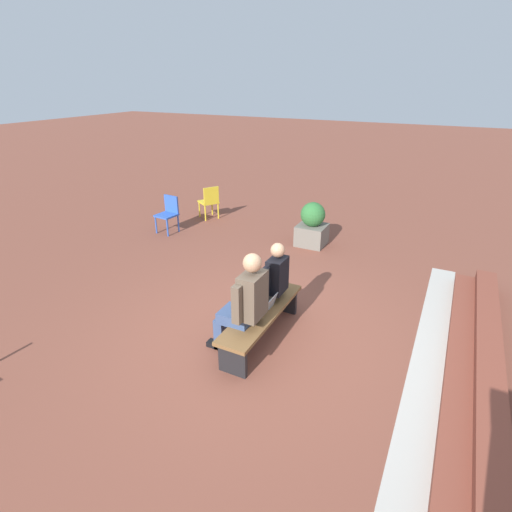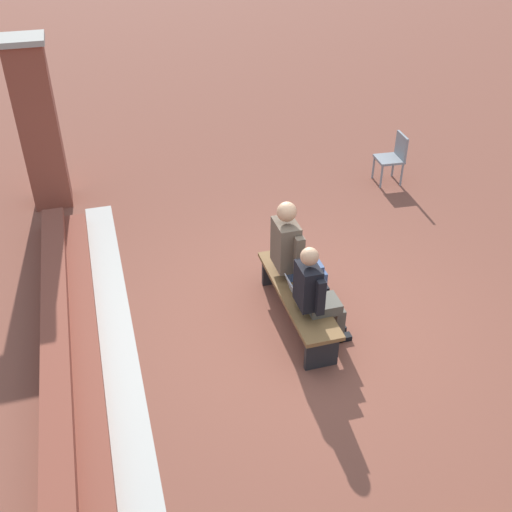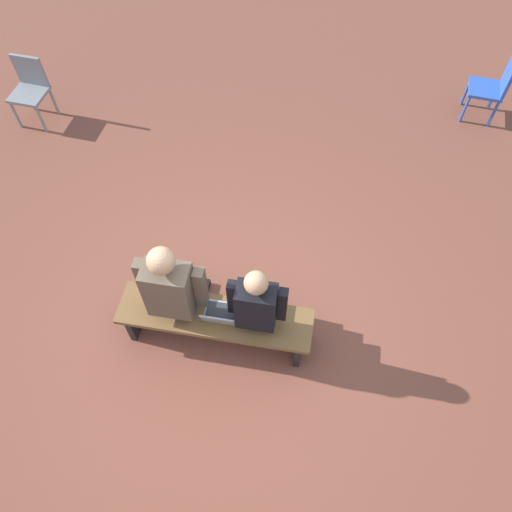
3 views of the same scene
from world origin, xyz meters
TOP-DOWN VIEW (x-y plane):
  - ground_plane at (0.00, 0.00)m, footprint 60.00×60.00m
  - concrete_strip at (0.02, 2.15)m, footprint 6.97×0.40m
  - brick_steps at (0.02, 2.70)m, footprint 6.17×0.60m
  - brick_pillar_left_of_steps at (3.91, 2.80)m, footprint 0.64×0.64m
  - bench at (0.02, 0.04)m, footprint 1.80×0.44m
  - person_student at (-0.37, -0.03)m, footprint 0.51×0.65m
  - person_adult at (0.37, -0.04)m, footprint 0.60×0.76m
  - laptop at (-0.04, 0.05)m, footprint 0.32×0.29m
  - plastic_chair_foreground at (3.04, -2.73)m, footprint 0.45×0.45m

SIDE VIEW (x-z plane):
  - ground_plane at x=0.00m, z-range 0.00..0.00m
  - concrete_strip at x=0.02m, z-range 0.00..0.01m
  - brick_steps at x=0.02m, z-range -0.03..0.27m
  - bench at x=0.02m, z-range 0.13..0.58m
  - plastic_chair_foreground at x=3.04m, z-range 0.06..0.90m
  - laptop at x=-0.04m, z-range 0.39..0.61m
  - person_student at x=-0.37m, z-range 0.05..1.34m
  - person_adult at x=0.37m, z-range 0.04..1.47m
  - brick_pillar_left_of_steps at x=3.91m, z-range 0.01..2.59m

